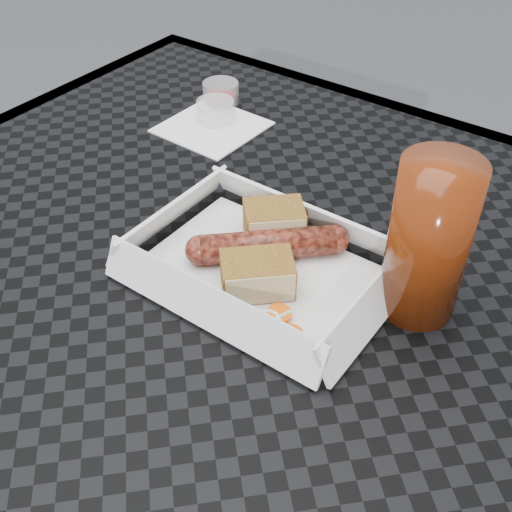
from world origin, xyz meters
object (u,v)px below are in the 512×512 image
at_px(patio_table, 207,291).
at_px(food_tray, 262,272).
at_px(bratwurst, 268,245).
at_px(drink_glass, 429,241).

bearing_deg(patio_table, food_tray, -6.75).
bearing_deg(bratwurst, drink_glass, 10.61).
height_order(food_tray, bratwurst, bratwurst).
bearing_deg(food_tray, drink_glass, 19.12).
bearing_deg(patio_table, drink_glass, 9.91).
bearing_deg(bratwurst, food_tray, -69.22).
distance_m(food_tray, bratwurst, 0.03).
relative_size(patio_table, food_tray, 3.64).
height_order(patio_table, food_tray, food_tray).
bearing_deg(bratwurst, patio_table, -171.51).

